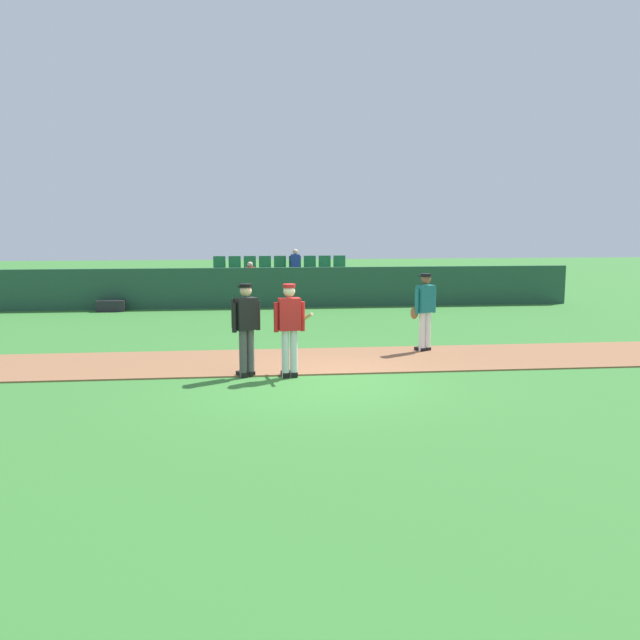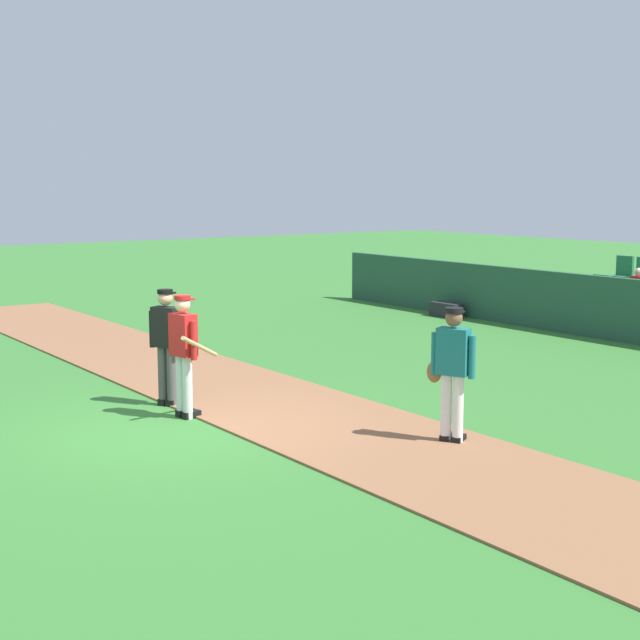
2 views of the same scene
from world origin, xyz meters
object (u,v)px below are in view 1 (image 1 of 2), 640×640
object	(u,v)px
batter_red_jersey	(290,326)
runner_teal_jersey	(425,309)
equipment_bag	(111,306)
umpire_home_plate	(246,324)

from	to	relation	value
batter_red_jersey	runner_teal_jersey	bearing A→B (deg)	34.55
runner_teal_jersey	equipment_bag	xyz separation A→B (m)	(-8.32, 7.84, -0.78)
umpire_home_plate	runner_teal_jersey	size ratio (longest dim) A/B	1.00
batter_red_jersey	umpire_home_plate	size ratio (longest dim) A/B	1.00
batter_red_jersey	runner_teal_jersey	distance (m)	3.82
batter_red_jersey	equipment_bag	bearing A→B (deg)	117.31
batter_red_jersey	runner_teal_jersey	size ratio (longest dim) A/B	1.00
umpire_home_plate	runner_teal_jersey	xyz separation A→B (m)	(3.96, 2.03, -0.04)
runner_teal_jersey	umpire_home_plate	bearing A→B (deg)	-152.87
batter_red_jersey	equipment_bag	world-z (taller)	batter_red_jersey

